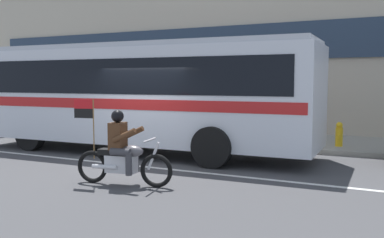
% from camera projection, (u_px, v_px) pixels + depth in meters
% --- Properties ---
extents(ground_plane, '(60.00, 60.00, 0.00)m').
position_uv_depth(ground_plane, '(144.00, 161.00, 11.53)').
color(ground_plane, '#3D3D3F').
extents(sidewalk_curb, '(28.00, 3.80, 0.15)m').
position_uv_depth(sidewalk_curb, '(218.00, 137.00, 16.08)').
color(sidewalk_curb, gray).
rests_on(sidewalk_curb, ground_plane).
extents(lane_center_stripe, '(26.60, 0.14, 0.01)m').
position_uv_depth(lane_center_stripe, '(131.00, 165.00, 10.99)').
color(lane_center_stripe, silver).
rests_on(lane_center_stripe, ground_plane).
extents(office_building_facade, '(28.00, 0.89, 10.57)m').
position_uv_depth(office_building_facade, '(240.00, 4.00, 17.66)').
color(office_building_facade, '#B2A893').
rests_on(office_building_facade, ground_plane).
extents(transit_bus, '(10.63, 2.93, 3.22)m').
position_uv_depth(transit_bus, '(139.00, 90.00, 12.84)').
color(transit_bus, silver).
rests_on(transit_bus, ground_plane).
extents(motorcycle_with_rider, '(2.17, 0.73, 1.78)m').
position_uv_depth(motorcycle_with_rider, '(122.00, 153.00, 8.87)').
color(motorcycle_with_rider, black).
rests_on(motorcycle_with_rider, ground_plane).
extents(fire_hydrant, '(0.22, 0.30, 0.75)m').
position_uv_depth(fire_hydrant, '(339.00, 134.00, 13.20)').
color(fire_hydrant, gold).
rests_on(fire_hydrant, sidewalk_curb).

